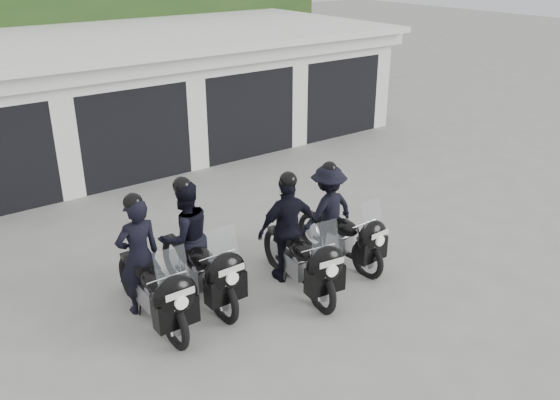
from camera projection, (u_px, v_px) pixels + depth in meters
ground at (281, 281)px, 9.71m from camera, size 80.00×80.00×0.00m
garage_block at (93, 100)px, 15.09m from camera, size 16.40×6.80×2.96m
background_vegetation at (42, 26)px, 18.35m from camera, size 20.00×3.90×5.80m
police_bike_a at (148, 273)px, 8.42m from camera, size 0.67×2.24×1.95m
police_bike_b at (192, 247)px, 9.04m from camera, size 0.89×2.26×1.97m
police_bike_c at (294, 238)px, 9.33m from camera, size 1.12×2.20×1.93m
police_bike_d at (334, 218)px, 10.15m from camera, size 1.10×2.06×1.79m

